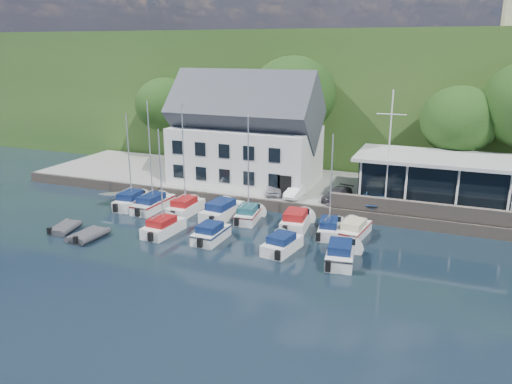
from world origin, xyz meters
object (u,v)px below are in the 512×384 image
car_blue (373,196)px  boat_r1_1 (151,161)px  car_white (296,191)px  flagpole (389,150)px  boat_r1_3 (222,209)px  boat_r2_4 (341,252)px  dinghy_1 (88,234)px  car_dgrey (337,195)px  boat_r1_2 (184,164)px  club_pavilion (433,179)px  boat_r1_5 (296,219)px  boat_r2_1 (161,181)px  boat_r1_4 (248,172)px  harbor_building (246,138)px  boat_r1_0 (129,157)px  dinghy_0 (65,227)px  boat_r1_6 (331,183)px  boat_r2_2 (211,232)px  car_silver (274,187)px  boat_r1_7 (354,228)px  boat_r2_3 (282,242)px

car_blue → boat_r1_1: boat_r1_1 is taller
car_white → flagpole: 9.07m
car_white → boat_r1_3: size_ratio=0.50×
boat_r2_4 → dinghy_1: boat_r2_4 is taller
car_dgrey → boat_r1_2: bearing=-141.3°
club_pavilion → car_dgrey: bearing=-159.9°
boat_r1_5 → boat_r2_1: (-9.31, -5.08, 3.53)m
boat_r1_4 → boat_r1_5: bearing=-9.3°
club_pavilion → boat_r2_4: 14.64m
boat_r1_4 → dinghy_1: size_ratio=2.70×
harbor_building → boat_r1_1: harbor_building is taller
boat_r1_0 → dinghy_0: size_ratio=3.14×
boat_r1_0 → boat_r1_4: size_ratio=1.09×
boat_r1_6 → boat_r2_2: size_ratio=1.69×
boat_r2_4 → harbor_building: bearing=124.3°
car_blue → boat_r1_4: boat_r1_4 is taller
boat_r2_1 → boat_r1_6: bearing=25.3°
boat_r1_6 → boat_r2_1: (-12.15, -4.59, 0.12)m
car_silver → boat_r2_4: 13.75m
car_blue → boat_r2_1: 18.25m
club_pavilion → boat_r1_6: size_ratio=1.58×
harbor_building → car_white: harbor_building is taller
car_blue → dinghy_1: 23.79m
boat_r1_6 → boat_r1_7: size_ratio=1.48×
boat_r1_3 → dinghy_1: bearing=-126.1°
boat_r1_1 → boat_r1_7: boat_r1_1 is taller
club_pavilion → boat_r2_4: (-5.10, -13.53, -2.29)m
flagpole → boat_r1_1: bearing=-164.6°
car_blue → boat_r1_7: car_blue is taller
boat_r1_6 → boat_r2_3: size_ratio=1.65×
boat_r1_4 → boat_r2_1: 7.29m
boat_r1_4 → boat_r1_7: boat_r1_4 is taller
boat_r1_6 → harbor_building: bearing=130.2°
flagpole → boat_r1_5: bearing=-140.6°
boat_r2_3 → car_silver: bearing=122.4°
boat_r1_1 → boat_r1_3: 7.69m
boat_r2_3 → car_blue: bearing=75.7°
club_pavilion → boat_r2_2: bearing=-138.6°
boat_r1_2 → boat_r1_3: size_ratio=1.33×
club_pavilion → boat_r1_5: 13.10m
boat_r1_4 → club_pavilion: bearing=23.0°
boat_r1_3 → boat_r1_7: boat_r1_3 is taller
harbor_building → dinghy_0: 19.19m
boat_r1_7 → boat_r2_4: (0.06, -5.10, 0.07)m
harbor_building → boat_r2_4: (12.90, -14.03, -4.59)m
car_dgrey → boat_r2_4: bearing=-61.3°
dinghy_1 → dinghy_0: bearing=170.2°
club_pavilion → boat_r2_3: size_ratio=2.61×
boat_r2_4 → dinghy_1: 19.13m
boat_r1_1 → boat_r2_1: (4.09, -4.84, -0.23)m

